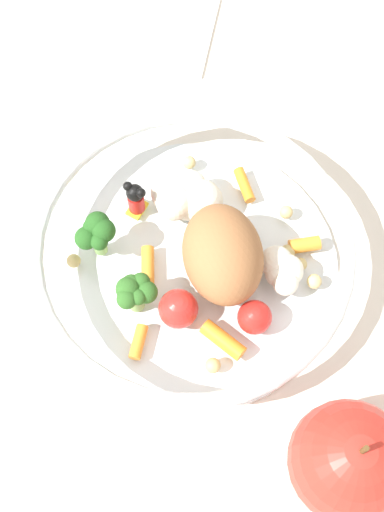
{
  "coord_description": "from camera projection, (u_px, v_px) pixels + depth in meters",
  "views": [
    {
      "loc": [
        0.23,
        -0.06,
        0.53
      ],
      "look_at": [
        0.01,
        0.01,
        0.03
      ],
      "focal_mm": 50.5,
      "sensor_mm": 36.0,
      "label": 1
    }
  ],
  "objects": [
    {
      "name": "ground_plane",
      "position": [
        178.0,
        266.0,
        0.58
      ],
      "size": [
        2.4,
        2.4,
        0.0
      ],
      "primitive_type": "plane",
      "color": "silver"
    },
    {
      "name": "food_container",
      "position": [
        197.0,
        252.0,
        0.55
      ],
      "size": [
        0.25,
        0.25,
        0.07
      ],
      "color": "white",
      "rests_on": "ground_plane"
    },
    {
      "name": "loose_apple",
      "position": [
        349.0,
        462.0,
        0.48
      ],
      "size": [
        0.08,
        0.08,
        0.09
      ],
      "color": "red",
      "rests_on": "ground_plane"
    },
    {
      "name": "folded_napkin",
      "position": [
        143.0,
        7.0,
        0.69
      ],
      "size": [
        0.19,
        0.19,
        0.01
      ],
      "primitive_type": "cube",
      "rotation": [
        0.0,
        0.0,
        -0.5
      ],
      "color": "white",
      "rests_on": "ground_plane"
    }
  ]
}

